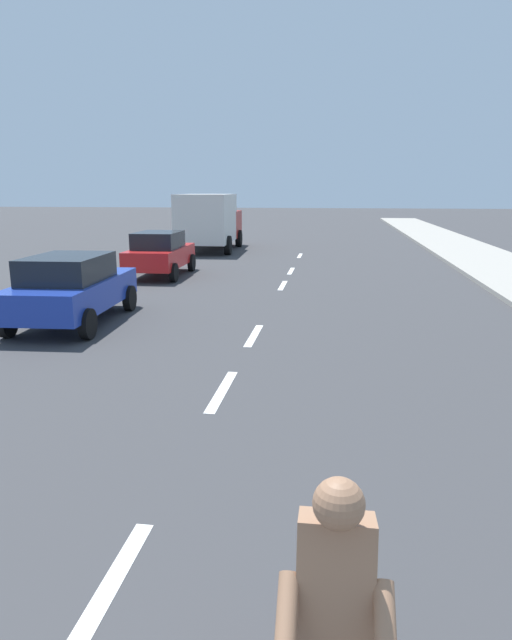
# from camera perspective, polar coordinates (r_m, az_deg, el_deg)

# --- Properties ---
(ground_plane) EXTENTS (160.00, 160.00, 0.00)m
(ground_plane) POSITION_cam_1_polar(r_m,az_deg,el_deg) (19.11, 3.15, 4.23)
(ground_plane) COLOR #38383A
(lane_stripe_1) EXTENTS (0.16, 1.80, 0.01)m
(lane_stripe_1) POSITION_cam_1_polar(r_m,az_deg,el_deg) (4.79, -15.28, -25.57)
(lane_stripe_1) COLOR white
(lane_stripe_1) RESTS_ON ground
(lane_stripe_2) EXTENTS (0.16, 1.80, 0.01)m
(lane_stripe_2) POSITION_cam_1_polar(r_m,az_deg,el_deg) (8.49, -3.51, -7.27)
(lane_stripe_2) COLOR white
(lane_stripe_2) RESTS_ON ground
(lane_stripe_3) EXTENTS (0.16, 1.80, 0.01)m
(lane_stripe_3) POSITION_cam_1_polar(r_m,az_deg,el_deg) (11.62, -0.21, -1.59)
(lane_stripe_3) COLOR white
(lane_stripe_3) RESTS_ON ground
(lane_stripe_4) EXTENTS (0.16, 1.80, 0.01)m
(lane_stripe_4) POSITION_cam_1_polar(r_m,az_deg,el_deg) (17.80, 2.77, 3.58)
(lane_stripe_4) COLOR white
(lane_stripe_4) RESTS_ON ground
(lane_stripe_5) EXTENTS (0.16, 1.80, 0.01)m
(lane_stripe_5) POSITION_cam_1_polar(r_m,az_deg,el_deg) (21.05, 3.63, 5.07)
(lane_stripe_5) COLOR white
(lane_stripe_5) RESTS_ON ground
(lane_stripe_6) EXTENTS (0.16, 1.80, 0.01)m
(lane_stripe_6) POSITION_cam_1_polar(r_m,az_deg,el_deg) (26.11, 4.54, 6.63)
(lane_stripe_6) COLOR white
(lane_stripe_6) RESTS_ON ground
(parked_car_blue) EXTENTS (2.09, 4.18, 1.57)m
(parked_car_blue) POSITION_cam_1_polar(r_m,az_deg,el_deg) (13.22, -18.45, 3.23)
(parked_car_blue) COLOR #1E389E
(parked_car_blue) RESTS_ON ground
(parked_car_red) EXTENTS (1.90, 3.90, 1.57)m
(parked_car_red) POSITION_cam_1_polar(r_m,az_deg,el_deg) (19.95, -9.86, 6.85)
(parked_car_red) COLOR red
(parked_car_red) RESTS_ON ground
(delivery_truck) EXTENTS (2.87, 6.33, 2.80)m
(delivery_truck) POSITION_cam_1_polar(r_m,az_deg,el_deg) (28.29, -4.81, 10.17)
(delivery_truck) COLOR maroon
(delivery_truck) RESTS_ON ground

